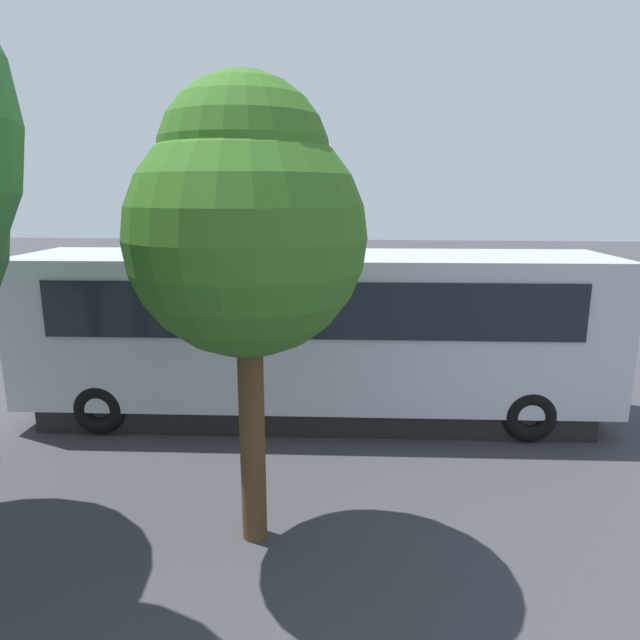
# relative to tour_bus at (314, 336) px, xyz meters

# --- Properties ---
(ground_plane) EXTENTS (80.00, 80.00, 0.00)m
(ground_plane) POSITION_rel_tour_bus_xyz_m (-0.31, -4.19, -1.65)
(ground_plane) COLOR #38383D
(tour_bus) EXTENTS (11.32, 2.92, 3.25)m
(tour_bus) POSITION_rel_tour_bus_xyz_m (0.00, 0.00, 0.00)
(tour_bus) COLOR #B7BABF
(tour_bus) RESTS_ON ground_plane
(spectator_far_left) EXTENTS (0.58, 0.33, 1.70)m
(spectator_far_left) POSITION_rel_tour_bus_xyz_m (-1.13, -2.63, -0.64)
(spectator_far_left) COLOR black
(spectator_far_left) RESTS_ON ground_plane
(spectator_left) EXTENTS (0.58, 0.33, 1.67)m
(spectator_left) POSITION_rel_tour_bus_xyz_m (0.04, -2.56, -0.66)
(spectator_left) COLOR #473823
(spectator_left) RESTS_ON ground_plane
(spectator_centre) EXTENTS (0.57, 0.38, 1.73)m
(spectator_centre) POSITION_rel_tour_bus_xyz_m (0.78, -2.46, -0.62)
(spectator_centre) COLOR black
(spectator_centre) RESTS_ON ground_plane
(parked_motorcycle_silver) EXTENTS (2.05, 0.58, 0.99)m
(parked_motorcycle_silver) POSITION_rel_tour_bus_xyz_m (-1.68, -1.92, -1.16)
(parked_motorcycle_silver) COLOR black
(parked_motorcycle_silver) RESTS_ON ground_plane
(stunt_motorcycle) EXTENTS (1.79, 1.01, 1.90)m
(stunt_motorcycle) POSITION_rel_tour_bus_xyz_m (0.73, -5.65, -0.59)
(stunt_motorcycle) COLOR black
(stunt_motorcycle) RESTS_ON ground_plane
(traffic_cone) EXTENTS (0.34, 0.34, 0.63)m
(traffic_cone) POSITION_rel_tour_bus_xyz_m (-1.42, -6.45, -1.34)
(traffic_cone) COLOR orange
(traffic_cone) RESTS_ON ground_plane
(tree_right) EXTENTS (2.80, 2.80, 5.71)m
(tree_right) POSITION_rel_tour_bus_xyz_m (0.40, 4.21, 2.43)
(tree_right) COLOR #51381E
(tree_right) RESTS_ON ground_plane
(bay_line_a) EXTENTS (0.10, 3.91, 0.01)m
(bay_line_a) POSITION_rel_tour_bus_xyz_m (-2.11, -4.81, -1.64)
(bay_line_a) COLOR white
(bay_line_a) RESTS_ON ground_plane
(bay_line_b) EXTENTS (0.10, 4.96, 0.01)m
(bay_line_b) POSITION_rel_tour_bus_xyz_m (0.43, -4.81, -1.64)
(bay_line_b) COLOR white
(bay_line_b) RESTS_ON ground_plane
(bay_line_c) EXTENTS (0.10, 4.35, 0.01)m
(bay_line_c) POSITION_rel_tour_bus_xyz_m (2.97, -4.81, -1.64)
(bay_line_c) COLOR white
(bay_line_c) RESTS_ON ground_plane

